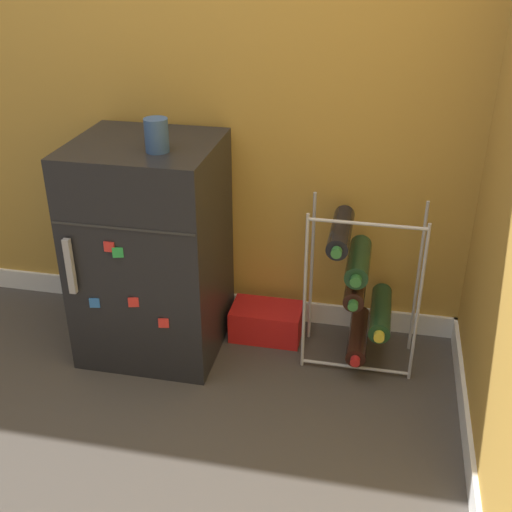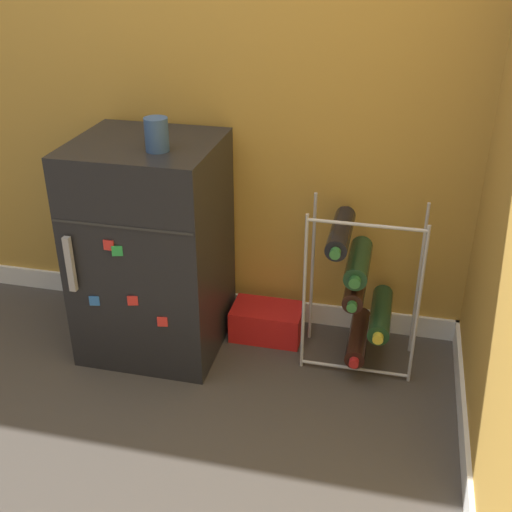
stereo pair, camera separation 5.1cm
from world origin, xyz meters
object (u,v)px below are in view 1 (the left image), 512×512
at_px(soda_box, 267,322).
at_px(fridge_top_cup, 157,135).
at_px(mini_fridge, 152,249).
at_px(wine_rack, 359,286).

bearing_deg(soda_box, fridge_top_cup, -148.14).
bearing_deg(mini_fridge, wine_rack, 3.89).
distance_m(wine_rack, fridge_top_cup, 0.89).
bearing_deg(mini_fridge, fridge_top_cup, -43.98).
xyz_separation_m(wine_rack, fridge_top_cup, (-0.68, -0.13, 0.56)).
distance_m(mini_fridge, soda_box, 0.55).
height_order(mini_fridge, fridge_top_cup, fridge_top_cup).
bearing_deg(mini_fridge, soda_box, 16.85).
distance_m(mini_fridge, wine_rack, 0.77).
bearing_deg(wine_rack, soda_box, 168.45).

